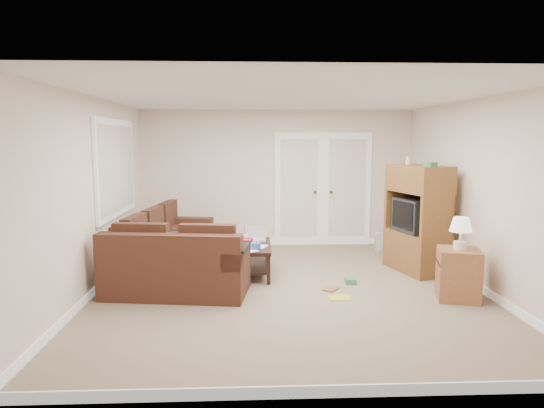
{
  "coord_description": "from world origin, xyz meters",
  "views": [
    {
      "loc": [
        -0.49,
        -6.21,
        1.97
      ],
      "look_at": [
        -0.2,
        0.28,
        1.1
      ],
      "focal_mm": 32.0,
      "sensor_mm": 36.0,
      "label": 1
    }
  ],
  "objects_px": {
    "sectional_sofa": "(172,256)",
    "coffee_table": "(252,258)",
    "tv_armoire": "(417,218)",
    "side_cabinet": "(459,270)"
  },
  "relations": [
    {
      "from": "sectional_sofa",
      "to": "coffee_table",
      "type": "distance_m",
      "value": 1.15
    },
    {
      "from": "tv_armoire",
      "to": "side_cabinet",
      "type": "relative_size",
      "value": 1.66
    },
    {
      "from": "side_cabinet",
      "to": "coffee_table",
      "type": "bearing_deg",
      "value": 169.0
    },
    {
      "from": "coffee_table",
      "to": "tv_armoire",
      "type": "relative_size",
      "value": 0.65
    },
    {
      "from": "sectional_sofa",
      "to": "tv_armoire",
      "type": "bearing_deg",
      "value": 11.88
    },
    {
      "from": "side_cabinet",
      "to": "sectional_sofa",
      "type": "bearing_deg",
      "value": 179.03
    },
    {
      "from": "tv_armoire",
      "to": "side_cabinet",
      "type": "distance_m",
      "value": 1.38
    },
    {
      "from": "sectional_sofa",
      "to": "coffee_table",
      "type": "bearing_deg",
      "value": 17.14
    },
    {
      "from": "tv_armoire",
      "to": "side_cabinet",
      "type": "xyz_separation_m",
      "value": [
        0.08,
        -1.31,
        -0.43
      ]
    },
    {
      "from": "sectional_sofa",
      "to": "tv_armoire",
      "type": "relative_size",
      "value": 1.72
    }
  ]
}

